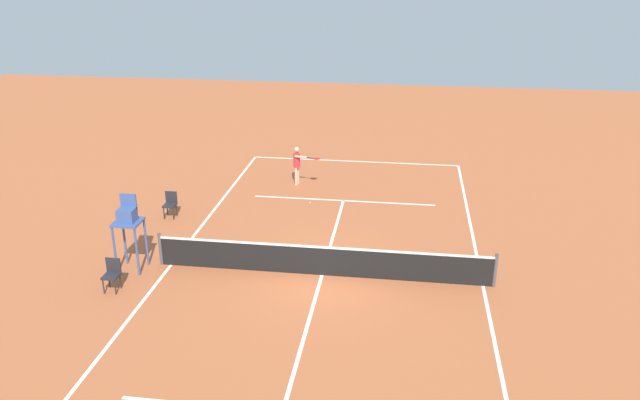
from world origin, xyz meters
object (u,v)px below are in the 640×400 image
at_px(player_serving, 298,162).
at_px(tennis_ball, 310,203).
at_px(umpire_chair, 128,221).
at_px(courtside_chair_near, 112,273).
at_px(courtside_chair_mid, 170,203).

bearing_deg(player_serving, tennis_ball, 34.15).
distance_m(player_serving, umpire_chair, 9.04).
bearing_deg(courtside_chair_near, tennis_ball, -121.79).
bearing_deg(player_serving, umpire_chair, -12.02).
relative_size(courtside_chair_near, courtside_chair_mid, 1.00).
relative_size(tennis_ball, courtside_chair_mid, 0.07).
xyz_separation_m(umpire_chair, courtside_chair_mid, (0.31, -4.11, -1.07)).
xyz_separation_m(umpire_chair, courtside_chair_near, (0.03, 1.31, -1.07)).
relative_size(umpire_chair, courtside_chair_near, 2.54).
xyz_separation_m(player_serving, umpire_chair, (3.74, 8.20, 0.64)).
bearing_deg(umpire_chair, courtside_chair_near, 88.83).
height_order(courtside_chair_near, courtside_chair_mid, same).
xyz_separation_m(player_serving, courtside_chair_mid, (4.05, 4.10, -0.44)).
height_order(player_serving, umpire_chair, umpire_chair).
height_order(tennis_ball, courtside_chair_mid, courtside_chair_mid).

